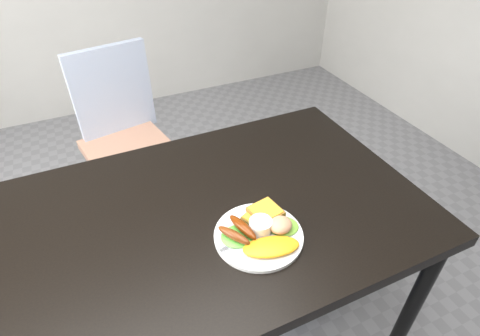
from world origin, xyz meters
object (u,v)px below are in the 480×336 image
(dining_table, at_px, (220,212))
(person, at_px, (222,133))
(plate, at_px, (259,235))
(dining_chair, at_px, (129,150))

(dining_table, relative_size, person, 0.94)
(dining_table, height_order, plate, plate)
(person, bearing_deg, dining_chair, -49.41)
(dining_table, distance_m, person, 0.58)
(dining_chair, height_order, plate, plate)
(dining_table, relative_size, plate, 4.98)
(person, xyz_separation_m, plate, (-0.17, -0.68, 0.11))
(dining_chair, bearing_deg, person, -53.24)
(dining_table, relative_size, dining_chair, 3.10)
(dining_table, height_order, dining_chair, dining_table)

